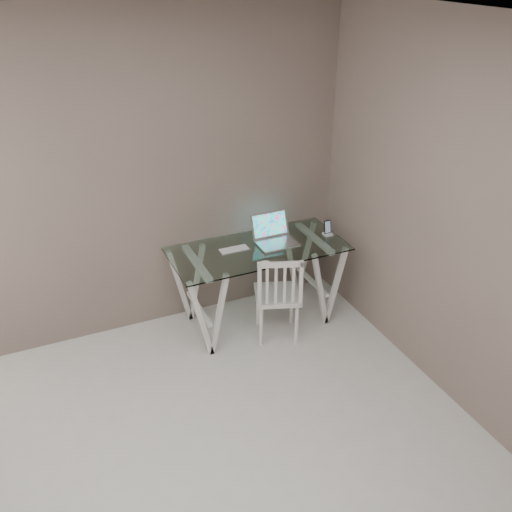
{
  "coord_description": "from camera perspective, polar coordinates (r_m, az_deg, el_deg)",
  "views": [
    {
      "loc": [
        -0.68,
        -2.06,
        3.0
      ],
      "look_at": [
        0.93,
        1.55,
        0.85
      ],
      "focal_mm": 40.0,
      "sensor_mm": 36.0,
      "label": 1
    }
  ],
  "objects": [
    {
      "name": "room",
      "position": [
        2.52,
        -6.46,
        -2.28
      ],
      "size": [
        4.5,
        4.52,
        2.71
      ],
      "color": "beige",
      "rests_on": "ground"
    },
    {
      "name": "desk",
      "position": [
        5.03,
        0.17,
        -2.85
      ],
      "size": [
        1.5,
        0.7,
        0.75
      ],
      "color": "silver",
      "rests_on": "ground"
    },
    {
      "name": "chair",
      "position": [
        4.77,
        2.25,
        -3.8
      ],
      "size": [
        0.48,
        0.48,
        0.82
      ],
      "rotation": [
        0.0,
        0.0,
        -0.34
      ],
      "color": "silver",
      "rests_on": "ground"
    },
    {
      "name": "laptop",
      "position": [
        4.94,
        1.8,
        2.07
      ],
      "size": [
        0.34,
        0.32,
        0.23
      ],
      "color": "#BDBCC1",
      "rests_on": "desk"
    },
    {
      "name": "keyboard",
      "position": [
        4.82,
        -2.22,
        0.65
      ],
      "size": [
        0.26,
        0.11,
        0.01
      ],
      "primitive_type": "cube",
      "color": "silver",
      "rests_on": "desk"
    },
    {
      "name": "mouse",
      "position": [
        4.58,
        0.83,
        -0.72
      ],
      "size": [
        0.1,
        0.06,
        0.03
      ],
      "primitive_type": "ellipsoid",
      "color": "white",
      "rests_on": "desk"
    },
    {
      "name": "phone_dock",
      "position": [
        5.09,
        7.17,
        2.49
      ],
      "size": [
        0.07,
        0.07,
        0.14
      ],
      "color": "white",
      "rests_on": "desk"
    }
  ]
}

